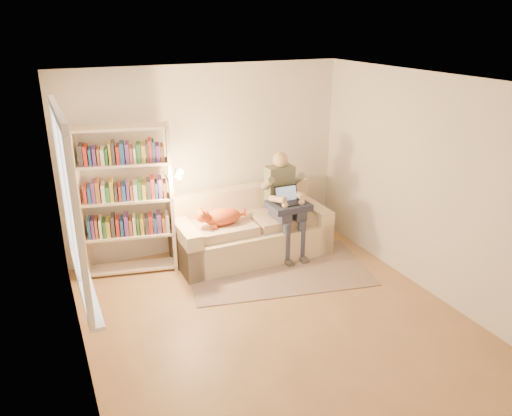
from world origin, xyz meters
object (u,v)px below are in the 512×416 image
cat (218,217)px  bookshelf (126,194)px  sofa (250,232)px  person (284,198)px  laptop (287,199)px

cat → bookshelf: 1.21m
cat → sofa: bearing=14.7°
sofa → bookshelf: bearing=173.9°
person → cat: 0.98m
person → cat: bearing=178.7°
laptop → bookshelf: bookshelf is taller
sofa → cat: (-0.52, -0.14, 0.37)m
person → sofa: bearing=160.6°
laptop → person: bearing=82.3°
cat → bookshelf: bearing=164.3°
cat → bookshelf: bookshelf is taller
cat → laptop: bearing=-8.3°
sofa → cat: sofa is taller
cat → laptop: 0.98m
sofa → bookshelf: 1.79m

